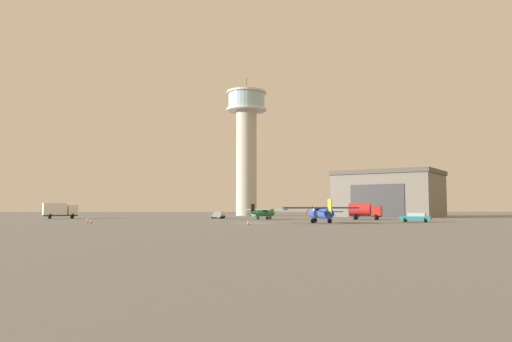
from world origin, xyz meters
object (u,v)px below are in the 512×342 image
at_px(airplane_blue, 321,212).
at_px(traffic_cone_near_right, 91,221).
at_px(truck_box_white, 60,210).
at_px(airplane_green, 263,212).
at_px(truck_fuel_tanker_red, 364,210).
at_px(traffic_cone_near_left, 87,220).
at_px(car_silver, 218,215).
at_px(traffic_cone_mid_apron, 248,222).
at_px(car_teal, 416,217).
at_px(control_tower, 246,139).

relative_size(airplane_blue, traffic_cone_near_right, 19.36).
xyz_separation_m(airplane_blue, truck_box_white, (-45.32, 31.35, 0.19)).
bearing_deg(airplane_green, truck_fuel_tanker_red, -60.19).
distance_m(airplane_green, traffic_cone_near_right, 32.10).
relative_size(airplane_green, truck_fuel_tanker_red, 1.34).
bearing_deg(airplane_blue, truck_box_white, 47.65).
bearing_deg(traffic_cone_near_right, airplane_blue, -4.61).
xyz_separation_m(traffic_cone_near_left, traffic_cone_near_right, (1.53, -3.87, -0.08)).
xyz_separation_m(car_silver, traffic_cone_mid_apron, (4.20, -35.88, -0.45)).
relative_size(car_teal, traffic_cone_near_right, 8.16).
bearing_deg(airplane_blue, truck_fuel_tanker_red, -38.87).
bearing_deg(traffic_cone_near_right, truck_box_white, 115.51).
bearing_deg(airplane_blue, traffic_cone_mid_apron, 109.67).
xyz_separation_m(traffic_cone_near_right, traffic_cone_mid_apron, (21.36, -7.83, 0.01)).
xyz_separation_m(airplane_blue, traffic_cone_near_left, (-33.11, 6.42, -1.15)).
height_order(airplane_blue, car_silver, airplane_blue).
height_order(airplane_green, truck_box_white, truck_box_white).
bearing_deg(control_tower, traffic_cone_mid_apron, -92.30).
bearing_deg(truck_fuel_tanker_red, traffic_cone_mid_apron, -105.87).
bearing_deg(traffic_cone_mid_apron, truck_box_white, 133.78).
bearing_deg(truck_box_white, car_silver, -26.56).
bearing_deg(traffic_cone_near_left, car_silver, 52.30).
bearing_deg(traffic_cone_mid_apron, truck_fuel_tanker_red, 48.23).
xyz_separation_m(truck_box_white, truck_fuel_tanker_red, (56.88, -12.26, -0.04)).
bearing_deg(traffic_cone_near_right, car_silver, 58.55).
relative_size(airplane_blue, airplane_green, 1.36).
bearing_deg(car_silver, traffic_cone_near_right, -22.10).
height_order(truck_box_white, car_teal, truck_box_white).
bearing_deg(traffic_cone_mid_apron, control_tower, 87.70).
distance_m(airplane_green, truck_box_white, 40.10).
bearing_deg(truck_fuel_tanker_red, car_silver, -177.99).
bearing_deg(control_tower, airplane_green, -88.59).
distance_m(airplane_green, car_silver, 11.67).
bearing_deg(traffic_cone_near_left, traffic_cone_near_right, -68.37).
relative_size(traffic_cone_near_left, traffic_cone_mid_apron, 1.21).
distance_m(truck_box_white, traffic_cone_near_left, 27.80).
xyz_separation_m(control_tower, traffic_cone_mid_apron, (-2.87, -71.42, -20.61)).
xyz_separation_m(control_tower, car_teal, (22.33, -61.84, -20.16)).
height_order(car_teal, traffic_cone_mid_apron, car_teal).
xyz_separation_m(airplane_blue, car_teal, (14.99, 4.30, -0.77)).
bearing_deg(traffic_cone_near_left, truck_fuel_tanker_red, 15.85).
xyz_separation_m(airplane_green, truck_fuel_tanker_red, (17.82, -3.17, 0.36)).
relative_size(traffic_cone_near_left, traffic_cone_near_right, 1.27).
bearing_deg(car_teal, airplane_blue, 46.54).
relative_size(control_tower, airplane_blue, 3.46).
distance_m(car_teal, car_silver, 39.45).
xyz_separation_m(airplane_green, traffic_cone_mid_apron, (-3.95, -27.55, -1.01)).
relative_size(car_silver, traffic_cone_mid_apron, 7.88).
distance_m(airplane_blue, truck_fuel_tanker_red, 22.32).
height_order(truck_box_white, traffic_cone_mid_apron, truck_box_white).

